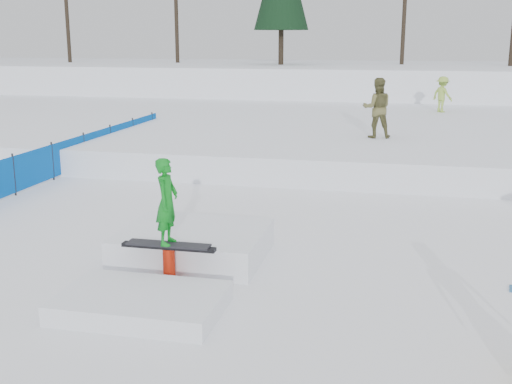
% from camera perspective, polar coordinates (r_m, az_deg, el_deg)
% --- Properties ---
extents(ground, '(120.00, 120.00, 0.00)m').
position_cam_1_polar(ground, '(10.89, -4.95, -7.92)').
color(ground, white).
extents(snow_berm, '(60.00, 14.00, 2.40)m').
position_cam_1_polar(snow_berm, '(39.86, 8.35, 9.45)').
color(snow_berm, white).
rests_on(snow_berm, ground).
extents(snow_midrise, '(50.00, 18.00, 0.80)m').
position_cam_1_polar(snow_midrise, '(26.08, 5.77, 5.62)').
color(snow_midrise, white).
rests_on(snow_midrise, ground).
extents(safety_fence, '(0.05, 16.00, 1.10)m').
position_cam_1_polar(safety_fence, '(19.19, -17.63, 2.64)').
color(safety_fence, '#0047A3').
rests_on(safety_fence, ground).
extents(walker_olive, '(1.04, 0.86, 1.93)m').
position_cam_1_polar(walker_olive, '(21.21, 10.72, 7.35)').
color(walker_olive, brown).
rests_on(walker_olive, snow_midrise).
extents(walker_ygreen, '(1.11, 1.10, 1.54)m').
position_cam_1_polar(walker_ygreen, '(29.28, 16.24, 8.33)').
color(walker_ygreen, '#99BE45').
rests_on(walker_ygreen, snow_midrise).
extents(jib_rail_feature, '(2.60, 4.40, 2.11)m').
position_cam_1_polar(jib_rail_feature, '(11.29, -6.71, -5.53)').
color(jib_rail_feature, white).
rests_on(jib_rail_feature, ground).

